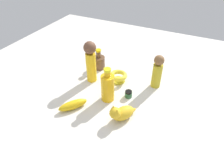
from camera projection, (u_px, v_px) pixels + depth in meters
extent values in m
plane|color=silver|center=(112.00, 92.00, 1.15)|extent=(2.00, 2.00, 0.00)
cylinder|color=#295C37|center=(129.00, 94.00, 1.11)|extent=(0.04, 0.04, 0.03)
cylinder|color=yellow|center=(129.00, 92.00, 1.10)|extent=(0.03, 0.03, 0.00)
cylinder|color=black|center=(129.00, 91.00, 1.10)|extent=(0.04, 0.04, 0.01)
cylinder|color=yellow|center=(91.00, 67.00, 1.18)|extent=(0.08, 0.08, 0.18)
sphere|color=brown|center=(90.00, 48.00, 1.10)|extent=(0.07, 0.07, 0.07)
cylinder|color=gold|center=(118.00, 81.00, 1.22)|extent=(0.08, 0.08, 0.01)
torus|color=yellow|center=(118.00, 76.00, 1.20)|extent=(0.11, 0.11, 0.03)
cylinder|color=gold|center=(108.00, 88.00, 1.05)|extent=(0.07, 0.07, 0.15)
cylinder|color=gold|center=(107.00, 74.00, 1.00)|extent=(0.03, 0.03, 0.03)
cylinder|color=yellow|center=(107.00, 70.00, 0.99)|extent=(0.04, 0.04, 0.01)
ellipsoid|color=gold|center=(123.00, 113.00, 0.97)|extent=(0.13, 0.11, 0.06)
sphere|color=gold|center=(115.00, 113.00, 0.93)|extent=(0.06, 0.06, 0.06)
cone|color=gold|center=(117.00, 111.00, 0.91)|extent=(0.03, 0.03, 0.03)
cone|color=gold|center=(113.00, 107.00, 0.93)|extent=(0.03, 0.03, 0.03)
ellipsoid|color=gold|center=(132.00, 111.00, 1.00)|extent=(0.05, 0.04, 0.02)
cylinder|color=gold|center=(157.00, 76.00, 1.15)|extent=(0.08, 0.08, 0.15)
sphere|color=brown|center=(159.00, 60.00, 1.09)|extent=(0.06, 0.06, 0.06)
cylinder|color=brown|center=(99.00, 63.00, 1.32)|extent=(0.08, 0.08, 0.08)
cylinder|color=brown|center=(98.00, 54.00, 1.29)|extent=(0.03, 0.03, 0.04)
cylinder|color=yellow|center=(98.00, 50.00, 1.27)|extent=(0.04, 0.04, 0.01)
ellipsoid|color=gold|center=(73.00, 105.00, 1.03)|extent=(0.15, 0.13, 0.05)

